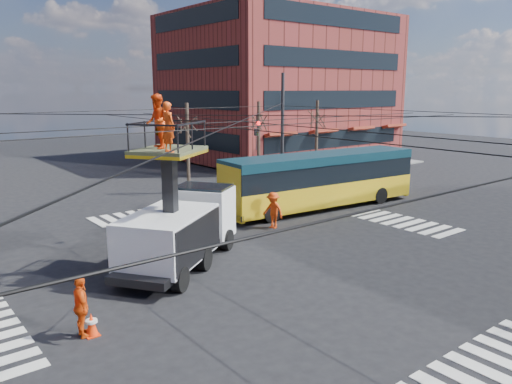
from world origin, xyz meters
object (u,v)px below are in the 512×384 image
at_px(city_bus, 321,179).
at_px(traffic_cone, 92,324).
at_px(worker_ground, 81,307).
at_px(flagger, 273,210).
at_px(utility_truck, 180,212).

height_order(city_bus, traffic_cone, city_bus).
distance_m(city_bus, traffic_cone, 17.85).
xyz_separation_m(city_bus, worker_ground, (-16.56, -6.93, -0.82)).
relative_size(city_bus, flagger, 6.91).
relative_size(utility_truck, flagger, 3.83).
xyz_separation_m(utility_truck, worker_ground, (-5.22, -3.55, -1.24)).
bearing_deg(city_bus, flagger, -156.62).
bearing_deg(traffic_cone, flagger, 25.42).
xyz_separation_m(utility_truck, flagger, (6.28, 1.72, -1.22)).
bearing_deg(utility_truck, flagger, -20.00).
xyz_separation_m(traffic_cone, worker_ground, (-0.21, 0.10, 0.56)).
relative_size(traffic_cone, worker_ground, 0.38).
distance_m(worker_ground, flagger, 12.65).
distance_m(city_bus, flagger, 5.39).
xyz_separation_m(city_bus, traffic_cone, (-16.35, -7.03, -1.38)).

